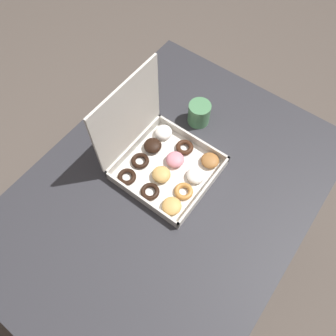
% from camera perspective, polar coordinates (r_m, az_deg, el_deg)
% --- Properties ---
extents(ground_plane, '(8.00, 8.00, 0.00)m').
position_cam_1_polar(ground_plane, '(1.84, -0.08, -14.26)').
color(ground_plane, '#564C44').
extents(dining_table, '(1.19, 0.88, 0.78)m').
position_cam_1_polar(dining_table, '(1.20, -0.11, -6.22)').
color(dining_table, '#2D2D33').
rests_on(dining_table, ground_plane).
extents(donut_box, '(0.30, 0.31, 0.33)m').
position_cam_1_polar(donut_box, '(1.10, -1.40, 2.11)').
color(donut_box, silver).
rests_on(donut_box, dining_table).
extents(coffee_mug, '(0.08, 0.08, 0.09)m').
position_cam_1_polar(coffee_mug, '(1.22, 5.44, 9.51)').
color(coffee_mug, '#4C8456').
rests_on(coffee_mug, dining_table).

